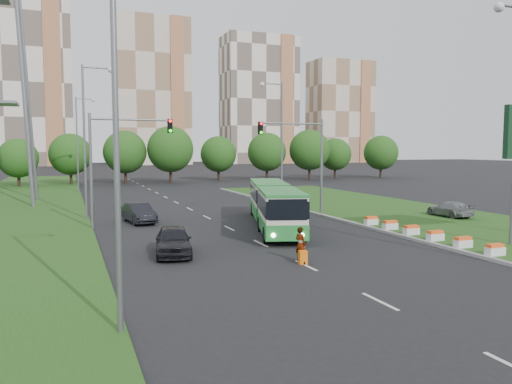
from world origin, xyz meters
name	(u,v)px	position (x,y,z in m)	size (l,w,h in m)	color
ground	(306,240)	(0.00, 0.00, 0.00)	(360.00, 360.00, 0.00)	black
grass_median	(401,213)	(13.00, 8.00, 0.07)	(14.00, 60.00, 0.15)	#204A15
median_kerb	(329,217)	(6.05, 8.00, 0.09)	(0.30, 60.00, 0.18)	gray
left_verge	(18,207)	(-18.00, 25.00, 0.05)	(12.00, 110.00, 0.10)	#204A15
lane_markings	(185,207)	(-3.00, 20.00, 0.00)	(0.20, 100.00, 0.01)	beige
flower_planters	(423,233)	(6.70, -2.50, 0.45)	(1.10, 11.50, 0.60)	silver
traffic_mast_median	(304,151)	(4.78, 10.00, 5.35)	(5.76, 0.32, 8.00)	slate
traffic_mast_left	(115,152)	(-10.38, 9.00, 5.35)	(5.76, 0.32, 8.00)	slate
street_lamps	(213,143)	(-3.00, 10.00, 6.00)	(36.00, 60.00, 12.00)	slate
tree_line	(214,155)	(10.00, 55.00, 4.50)	(120.00, 8.00, 9.00)	#194612
apartment_tower_cwest	(25,84)	(-25.00, 150.00, 26.00)	(28.00, 15.00, 52.00)	silver
apartment_tower_ceast	(152,92)	(15.00, 150.00, 25.00)	(25.00, 15.00, 50.00)	beige
apartment_tower_east	(259,101)	(55.00, 150.00, 23.50)	(27.00, 15.00, 47.00)	silver
midrise_east	(340,112)	(90.00, 150.00, 20.00)	(24.00, 14.00, 40.00)	beige
articulated_bus	(270,204)	(0.02, 5.77, 1.59)	(2.47, 15.82, 2.60)	beige
car_left_near	(173,240)	(-8.44, -1.34, 0.77)	(1.81, 4.51, 1.54)	black
car_left_far	(139,213)	(-8.57, 10.85, 0.74)	(1.56, 4.47, 1.47)	black
car_median	(450,209)	(15.04, 4.48, 0.76)	(1.70, 4.17, 1.21)	gray
pedestrian	(300,244)	(-2.87, -5.11, 0.87)	(0.63, 0.41, 1.73)	gray
shopping_trolley	(303,257)	(-3.00, -5.65, 0.33)	(0.38, 0.41, 0.66)	orange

